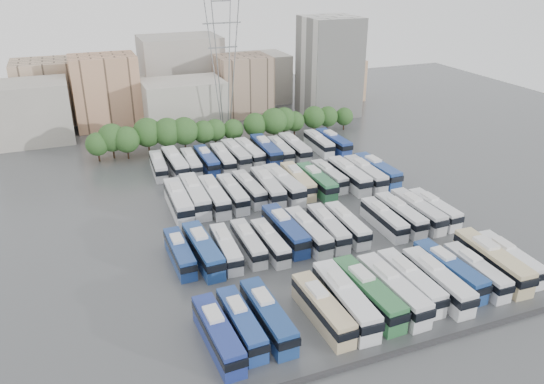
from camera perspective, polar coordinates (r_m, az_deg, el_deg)
name	(u,v)px	position (r m, az deg, el deg)	size (l,w,h in m)	color
ground	(301,223)	(88.51, 3.18, -3.30)	(220.00, 220.00, 0.00)	#424447
parapet	(421,346)	(64.81, 15.69, -15.66)	(56.00, 0.50, 0.50)	#2D2D30
tree_line	(217,128)	(122.90, -5.95, 6.85)	(64.56, 8.01, 8.21)	black
city_buildings	(168,87)	(149.05, -11.09, 11.01)	(102.00, 35.00, 20.00)	#9E998E
apartment_tower	(329,67)	(148.21, 6.17, 13.27)	(14.00, 14.00, 26.00)	silver
electricity_pylon	(223,58)	(128.12, -5.26, 14.16)	(9.00, 6.91, 33.83)	slate
bus_r0_s0	(218,334)	(61.94, -5.84, -14.93)	(3.20, 12.24, 3.81)	navy
bus_r0_s1	(241,323)	(63.41, -3.34, -13.86)	(2.84, 11.63, 3.63)	navy
bus_r0_s2	(268,315)	(64.18, -0.46, -13.14)	(3.06, 12.42, 3.87)	navy
bus_r0_s4	(322,308)	(65.58, 5.44, -12.35)	(3.01, 12.39, 3.87)	#C8B389
bus_r0_s5	(345,299)	(67.05, 7.85, -11.36)	(3.32, 13.65, 4.26)	silver
bus_r0_s6	(368,293)	(68.72, 10.26, -10.59)	(3.46, 13.48, 4.20)	#2E6C3D
bus_r0_s7	(392,289)	(69.97, 12.80, -10.16)	(3.25, 13.29, 4.15)	silver
bus_r0_s8	(410,281)	(72.30, 14.61, -9.26)	(2.76, 12.41, 3.89)	silver
bus_r0_s9	(437,280)	(73.33, 17.33, -9.06)	(2.94, 12.74, 3.99)	silver
bus_r0_s10	(449,270)	(76.07, 18.50, -7.96)	(3.30, 12.61, 3.92)	navy
bus_r0_s11	(476,271)	(77.45, 21.07, -7.91)	(2.65, 11.46, 3.59)	silver
bus_r0_s12	(492,261)	(79.97, 22.59, -6.83)	(3.46, 13.73, 4.28)	#CAB98B
bus_r0_s13	(509,258)	(82.04, 24.13, -6.53)	(3.00, 11.86, 3.69)	silver
bus_r1_s0	(180,253)	(77.64, -9.90, -6.43)	(2.61, 11.28, 3.53)	navy
bus_r1_s1	(203,249)	(77.42, -7.45, -6.15)	(3.37, 12.89, 4.01)	navy
bus_r1_s2	(226,248)	(77.96, -4.99, -6.02)	(2.84, 11.12, 3.46)	silver
bus_r1_s3	(248,243)	(79.12, -2.57, -5.46)	(2.51, 11.05, 3.46)	silver
bus_r1_s4	(270,242)	(79.26, -0.22, -5.39)	(2.54, 10.98, 3.43)	silver
bus_r1_s5	(285,230)	(82.03, 1.40, -4.06)	(3.16, 12.97, 4.05)	navy
bus_r1_s6	(308,231)	(81.94, 3.88, -4.24)	(2.98, 12.26, 3.83)	silver
bus_r1_s7	(328,227)	(83.50, 6.03, -3.78)	(3.19, 12.00, 3.73)	silver
bus_r1_s8	(347,224)	(84.83, 8.05, -3.46)	(2.75, 11.62, 3.63)	silver
bus_r1_s10	(384,219)	(87.66, 11.93, -2.83)	(2.76, 11.46, 3.58)	silver
bus_r1_s11	(400,214)	(89.53, 13.65, -2.34)	(2.63, 12.02, 3.77)	silver
bus_r1_s12	(417,211)	(91.32, 15.38, -1.94)	(2.92, 12.54, 3.92)	silver
bus_r1_s13	(434,209)	(93.13, 17.03, -1.72)	(2.84, 11.63, 3.63)	silver
bus_r2_s1	(178,201)	(92.63, -10.03, -0.92)	(3.23, 13.52, 4.22)	silver
bus_r2_s2	(195,195)	(94.16, -8.31, -0.34)	(3.28, 13.70, 4.28)	silver
bus_r2_s3	(214,196)	(93.80, -6.25, -0.42)	(2.91, 12.79, 4.01)	silver
bus_r2_s4	(233,193)	(94.84, -4.26, -0.12)	(2.64, 12.07, 3.79)	silver
bus_r2_s5	(249,189)	(96.59, -2.49, 0.38)	(3.01, 11.97, 3.73)	silver
bus_r2_s6	(268,187)	(96.78, -0.47, 0.57)	(3.48, 13.24, 4.12)	silver
bus_r2_s7	(283,184)	(97.71, 1.21, 0.85)	(3.65, 13.68, 4.25)	silver
bus_r2_s8	(298,180)	(99.77, 2.78, 1.24)	(3.34, 12.72, 3.96)	#CFBB8E
bus_r2_s9	(316,181)	(99.83, 4.81, 1.20)	(2.97, 12.64, 3.95)	#317248
bus_r2_s10	(329,176)	(102.92, 6.14, 1.76)	(2.76, 11.44, 3.57)	silver
bus_r2_s11	(349,175)	(102.95, 8.28, 1.81)	(2.97, 13.17, 4.13)	silver
bus_r2_s12	(365,174)	(104.25, 9.96, 1.97)	(2.99, 13.06, 4.09)	silver
bus_r2_s13	(377,170)	(106.35, 11.25, 2.32)	(3.42, 13.11, 4.08)	navy
bus_r3_s1	(158,166)	(109.77, -12.12, 2.80)	(3.03, 11.42, 3.55)	silver
bus_r3_s2	(175,163)	(109.79, -10.37, 3.09)	(3.19, 13.03, 4.07)	silver
bus_r3_s3	(191,162)	(110.32, -8.69, 3.17)	(2.71, 11.27, 3.52)	silver
bus_r3_s4	(207,160)	(110.89, -7.04, 3.44)	(2.68, 11.91, 3.73)	navy
bus_r3_s5	(223,158)	(111.21, -5.31, 3.61)	(3.10, 12.34, 3.85)	silver
bus_r3_s6	(236,154)	(113.31, -3.92, 4.08)	(3.13, 12.62, 3.94)	silver
bus_r3_s7	(249,152)	(114.47, -2.45, 4.30)	(3.21, 12.29, 3.82)	silver
bus_r3_s8	(266,150)	(115.03, -0.66, 4.54)	(3.21, 13.61, 4.25)	navy
bus_r3_s9	(280,150)	(116.18, 0.92, 4.58)	(3.01, 11.68, 3.63)	silver
bus_r3_s10	(295,148)	(116.89, 2.44, 4.79)	(3.05, 13.03, 4.07)	silver
bus_r3_s12	(319,143)	(120.78, 5.05, 5.28)	(2.86, 11.88, 3.71)	silver
bus_r3_s13	(333,142)	(121.43, 6.62, 5.37)	(3.24, 12.58, 3.91)	navy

